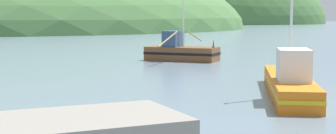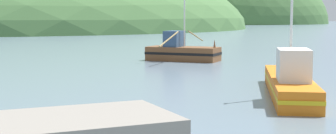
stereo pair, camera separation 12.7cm
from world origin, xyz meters
TOP-DOWN VIEW (x-y plane):
  - hill_far_right at (57.67, 226.66)m, footprint 88.00×70.40m
  - fishing_boat_orange at (9.97, 25.14)m, footprint 4.64×10.95m
  - fishing_boat_brown at (7.76, 44.79)m, footprint 6.56×8.77m

SIDE VIEW (x-z plane):
  - hill_far_right at x=57.67m, z-range -27.60..27.60m
  - fishing_boat_orange at x=9.97m, z-range -2.62..4.01m
  - fishing_boat_brown at x=7.76m, z-range -3.10..4.73m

